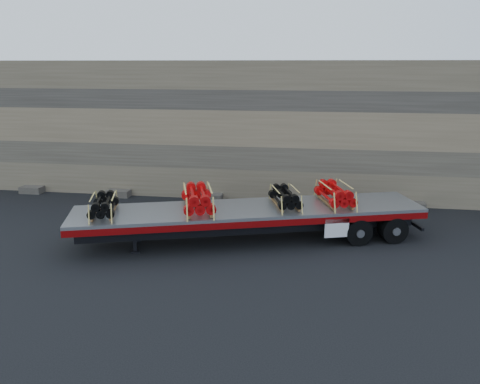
{
  "coord_description": "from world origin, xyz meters",
  "views": [
    {
      "loc": [
        1.98,
        -18.03,
        6.85
      ],
      "look_at": [
        -0.83,
        0.55,
        1.67
      ],
      "focal_mm": 35.0,
      "sensor_mm": 36.0,
      "label": 1
    }
  ],
  "objects": [
    {
      "name": "trailer",
      "position": [
        -0.3,
        -0.58,
        0.69
      ],
      "size": [
        13.89,
        6.66,
        1.37
      ],
      "primitive_type": null,
      "rotation": [
        0.0,
        0.0,
        0.31
      ],
      "color": "#A4A6AB",
      "rests_on": "ground"
    },
    {
      "name": "bundle_midrear",
      "position": [
        1.09,
        -0.14,
        1.71
      ],
      "size": [
        1.48,
        2.09,
        0.67
      ],
      "primitive_type": null,
      "rotation": [
        0.0,
        0.0,
        0.31
      ],
      "color": "black",
      "rests_on": "trailer"
    },
    {
      "name": "bundle_midfront",
      "position": [
        -2.21,
        -1.19,
        1.79
      ],
      "size": [
        1.82,
        2.58,
        0.83
      ],
      "primitive_type": null,
      "rotation": [
        0.0,
        0.0,
        0.31
      ],
      "color": "red",
      "rests_on": "trailer"
    },
    {
      "name": "bundle_front",
      "position": [
        -5.58,
        -2.25,
        1.71
      ],
      "size": [
        1.48,
        2.1,
        0.67
      ],
      "primitive_type": null,
      "rotation": [
        0.0,
        0.0,
        0.31
      ],
      "color": "black",
      "rests_on": "trailer"
    },
    {
      "name": "bundle_rear",
      "position": [
        3.05,
        0.48,
        1.75
      ],
      "size": [
        1.67,
        2.36,
        0.76
      ],
      "primitive_type": null,
      "rotation": [
        0.0,
        0.0,
        0.31
      ],
      "color": "red",
      "rests_on": "trailer"
    },
    {
      "name": "rock_wall",
      "position": [
        0.0,
        6.5,
        3.5
      ],
      "size": [
        44.0,
        3.0,
        7.0
      ],
      "primitive_type": "cube",
      "color": "#7A6B54",
      "rests_on": "ground"
    },
    {
      "name": "ground",
      "position": [
        0.0,
        0.0,
        0.0
      ],
      "size": [
        120.0,
        120.0,
        0.0
      ],
      "primitive_type": "plane",
      "color": "black",
      "rests_on": "ground"
    }
  ]
}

